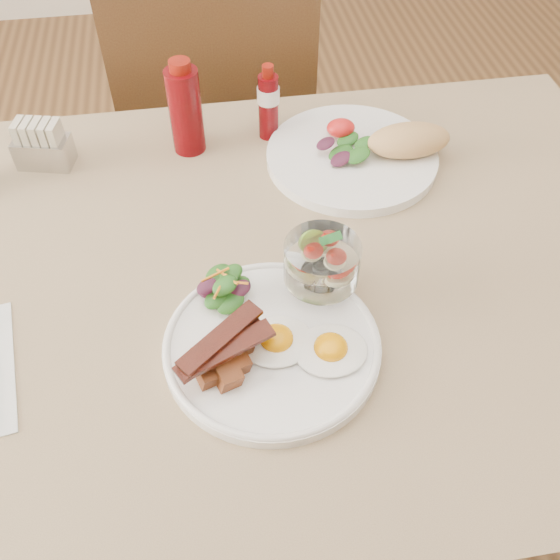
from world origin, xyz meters
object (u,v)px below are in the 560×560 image
Objects in this scene: chair_far at (218,134)px; second_plate at (365,151)px; fruit_cup at (322,262)px; sugar_caddy at (42,146)px; ketchup_bottle at (185,110)px; main_plate at (272,346)px; table at (250,309)px; hot_sauce_bottle at (268,103)px.

second_plate is (0.23, -0.44, 0.25)m from chair_far.
fruit_cup reaches higher than second_plate.
fruit_cup is 1.02× the size of sugar_caddy.
second_plate is at bearing -15.79° from ketchup_bottle.
ketchup_bottle reaches higher than second_plate.
ketchup_bottle is 1.67× the size of sugar_caddy.
main_plate is 0.46m from ketchup_bottle.
ketchup_bottle is (-0.06, 0.31, 0.17)m from table.
chair_far is 2.95× the size of second_plate.
table is 0.36m from hot_sauce_bottle.
table is 0.17m from main_plate.
table is 8.03× the size of ketchup_bottle.
second_plate is at bearing -32.99° from hot_sauce_bottle.
main_plate is 0.43m from second_plate.
table is 0.34m from second_plate.
hot_sauce_bottle is 1.37× the size of sugar_caddy.
hot_sauce_bottle reaches higher than main_plate.
fruit_cup reaches higher than sugar_caddy.
ketchup_bottle is at bearing 101.75° from table.
second_plate is at bearing 44.13° from table.
table is 4.75× the size of main_plate.
chair_far reaches higher than second_plate.
second_plate is at bearing 64.66° from fruit_cup.
fruit_cup is (0.09, -0.07, 0.16)m from table.
fruit_cup reaches higher than table.
hot_sauce_bottle is (0.08, 0.32, 0.15)m from table.
ketchup_bottle is (-0.29, 0.08, 0.06)m from second_plate.
table is at bearing -135.87° from second_plate.
fruit_cup is 0.61× the size of ketchup_bottle.
fruit_cup is at bearing -82.78° from chair_far.
hot_sauce_bottle is at bearing 76.32° from table.
table is 0.20m from fruit_cup.
fruit_cup is 0.32× the size of second_plate.
ketchup_bottle reaches higher than hot_sauce_bottle.
chair_far is 0.79m from fruit_cup.
ketchup_bottle is at bearing 164.21° from second_plate.
table is at bearing 95.84° from main_plate.
sugar_caddy is (-0.24, -0.01, -0.04)m from ketchup_bottle.
main_plate is 0.13m from fruit_cup.
main_plate is 0.47m from hot_sauce_bottle.
hot_sauce_bottle is at bearing 82.22° from main_plate.
second_plate is (0.23, 0.22, 0.11)m from table.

